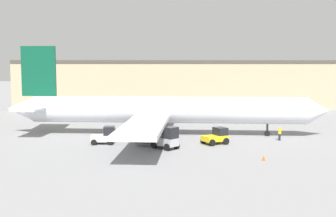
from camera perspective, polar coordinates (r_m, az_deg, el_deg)
name	(u,v)px	position (r m, az deg, el deg)	size (l,w,h in m)	color
ground_plane	(168,135)	(56.99, 0.00, -3.58)	(400.00, 400.00, 0.00)	gray
terminal_building	(178,84)	(95.02, 1.32, 3.37)	(70.30, 12.20, 10.47)	tan
airplane	(160,110)	(56.63, -1.11, -0.24)	(43.61, 39.10, 11.96)	silver
ground_crew_worker	(280,133)	(54.37, 14.88, -3.24)	(0.39, 0.39, 1.75)	#1E2338
baggage_tug	(216,136)	(50.57, 6.58, -3.76)	(3.41, 3.07, 1.96)	yellow
belt_loader_truck	(167,139)	(47.24, -0.18, -4.10)	(3.27, 3.31, 2.55)	#B2B2B7
pushback_tug	(105,136)	(50.87, -8.54, -3.69)	(2.76, 1.99, 2.11)	beige
safety_cone_near	(264,158)	(42.72, 12.83, -6.54)	(0.36, 0.36, 0.55)	#EF590F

